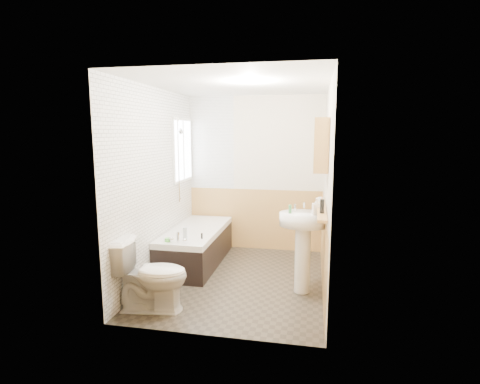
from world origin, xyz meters
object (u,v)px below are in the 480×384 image
at_px(bathtub, 196,245).
at_px(medicine_cabinet, 321,145).
at_px(pine_shelf, 321,208).
at_px(toilet, 151,275).
at_px(sink, 303,236).

xyz_separation_m(bathtub, medicine_cabinet, (1.74, -0.66, 1.51)).
bearing_deg(medicine_cabinet, pine_shelf, -71.67).
distance_m(toilet, pine_shelf, 2.06).
bearing_deg(toilet, pine_shelf, -74.35).
distance_m(bathtub, medicine_cabinet, 2.40).
xyz_separation_m(bathtub, sink, (1.57, -0.72, 0.42)).
height_order(toilet, pine_shelf, pine_shelf).
relative_size(sink, pine_shelf, 0.81).
bearing_deg(sink, bathtub, 162.84).
bearing_deg(bathtub, sink, -24.70).
bearing_deg(bathtub, pine_shelf, -22.77).
xyz_separation_m(toilet, sink, (1.60, 0.78, 0.31)).
xyz_separation_m(pine_shelf, medicine_cabinet, (-0.03, 0.08, 0.73)).
bearing_deg(pine_shelf, bathtub, 157.23).
height_order(bathtub, medicine_cabinet, medicine_cabinet).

